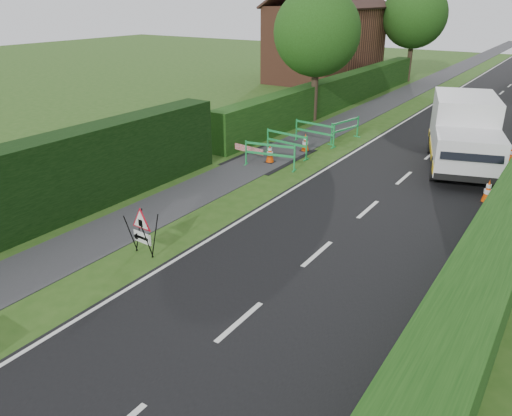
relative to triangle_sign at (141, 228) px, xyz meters
The scene contains 20 objects.
ground 2.50m from the triangle_sign, 57.84° to the right, with size 120.00×120.00×0.00m, color #284D16.
road_surface 33.21m from the triangle_sign, 83.49° to the left, with size 6.00×90.00×0.02m, color black.
footpath 33.04m from the triangle_sign, 93.01° to the left, with size 2.00×90.00×0.02m, color #2D2D30.
hedge_west_far 20.35m from the triangle_sign, 100.58° to the left, with size 1.00×24.00×1.80m, color #14380F.
house_west 29.39m from the triangle_sign, 107.33° to the left, with size 7.50×7.40×7.88m.
tree_nw 16.75m from the triangle_sign, 101.78° to the left, with size 4.40×4.40×6.70m.
tree_fw 32.41m from the triangle_sign, 95.95° to the left, with size 4.80×4.80×7.24m.
triangle_sign is the anchor object (origin of this frame).
works_van 13.11m from the triangle_sign, 67.08° to the left, with size 3.80×6.14×2.63m.
traffic_cone_0 11.00m from the triangle_sign, 52.23° to the left, with size 0.38×0.38×0.79m.
traffic_cone_1 12.95m from the triangle_sign, 62.38° to the left, with size 0.38×0.38×0.79m.
traffic_cone_2 15.43m from the triangle_sign, 64.22° to the left, with size 0.38×0.38×0.79m.
traffic_cone_3 8.51m from the triangle_sign, 99.21° to the left, with size 0.38×0.38×0.79m.
traffic_cone_4 10.62m from the triangle_sign, 95.01° to the left, with size 0.38×0.38×0.79m.
ped_barrier_0 7.88m from the triangle_sign, 97.33° to the left, with size 2.09×0.74×1.00m.
ped_barrier_1 9.69m from the triangle_sign, 97.67° to the left, with size 2.09×0.58×1.00m.
ped_barrier_2 11.87m from the triangle_sign, 95.44° to the left, with size 2.09×0.57×1.00m.
ped_barrier_3 13.06m from the triangle_sign, 90.87° to the left, with size 0.77×2.09×1.00m.
redwhite_plank 8.55m from the triangle_sign, 105.35° to the left, with size 1.50×0.04×0.25m, color red.
hatchback_car 23.26m from the triangle_sign, 83.70° to the left, with size 1.27×3.15×1.07m, color white.
Camera 1 is at (7.46, -5.91, 6.18)m, focal length 35.00 mm.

